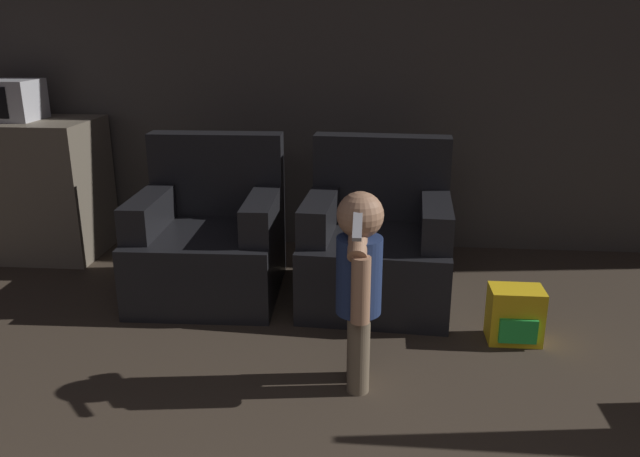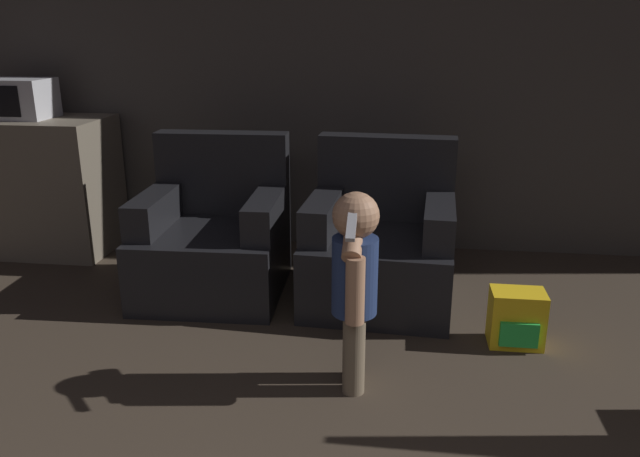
% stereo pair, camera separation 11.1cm
% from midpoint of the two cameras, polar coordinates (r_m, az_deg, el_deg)
% --- Properties ---
extents(wall_back, '(8.40, 0.05, 2.60)m').
position_cam_midpoint_polar(wall_back, '(4.31, 3.80, 15.17)').
color(wall_back, '#423D38').
rests_on(wall_back, ground_plane).
extents(armchair_left, '(0.83, 0.84, 0.90)m').
position_cam_midpoint_polar(armchair_left, '(3.73, -10.84, -1.06)').
color(armchair_left, black).
rests_on(armchair_left, ground_plane).
extents(armchair_right, '(0.85, 0.87, 0.90)m').
position_cam_midpoint_polar(armchair_right, '(3.59, 4.34, -1.54)').
color(armchair_right, black).
rests_on(armchair_right, ground_plane).
extents(person_toddler, '(0.19, 0.34, 0.88)m').
position_cam_midpoint_polar(person_toddler, '(2.61, 2.40, -4.37)').
color(person_toddler, brown).
rests_on(person_toddler, ground_plane).
extents(toy_backpack, '(0.26, 0.20, 0.28)m').
position_cam_midpoint_polar(toy_backpack, '(3.27, 16.46, -7.62)').
color(toy_backpack, yellow).
rests_on(toy_backpack, ground_plane).
extents(kitchen_counter, '(1.28, 0.61, 0.92)m').
position_cam_midpoint_polar(kitchen_counter, '(4.81, -27.36, 3.37)').
color(kitchen_counter, '#665B4C').
rests_on(kitchen_counter, ground_plane).
extents(microwave, '(0.46, 0.33, 0.26)m').
position_cam_midpoint_polar(microwave, '(4.67, -27.66, 10.38)').
color(microwave, '#B7B7BC').
rests_on(microwave, kitchen_counter).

